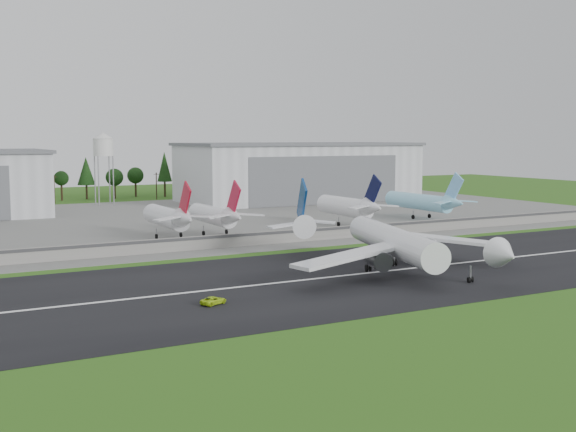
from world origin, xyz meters
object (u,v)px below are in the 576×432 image
parked_jet_red_a (170,217)px  parked_jet_navy (351,206)px  ground_vehicle (214,300)px  parked_jet_skyblue (424,202)px  main_airliner (395,248)px  parked_jet_red_b (217,215)px

parked_jet_red_a → parked_jet_navy: size_ratio=1.00×
parked_jet_red_a → ground_vehicle: bearing=-104.3°
parked_jet_navy → parked_jet_skyblue: size_ratio=0.84×
ground_vehicle → parked_jet_navy: 109.94m
main_airliner → parked_jet_skyblue: size_ratio=1.56×
parked_jet_red_b → parked_jet_skyblue: (77.81, 5.03, 0.12)m
parked_jet_red_a → main_airliner: bearing=-69.5°
parked_jet_red_b → parked_jet_navy: parked_jet_navy is taller
main_airliner → ground_vehicle: 46.04m
main_airliner → ground_vehicle: (-44.72, -10.14, -4.13)m
main_airliner → parked_jet_skyblue: (66.46, 71.96, 1.09)m
main_airliner → parked_jet_red_b: (-11.35, 66.92, 0.97)m
main_airliner → parked_jet_red_b: main_airliner is taller
main_airliner → parked_jet_navy: 74.88m
ground_vehicle → main_airliner: bearing=-100.5°
parked_jet_red_a → parked_jet_red_b: 13.67m
parked_jet_red_b → parked_jet_skyblue: parked_jet_skyblue is taller
parked_jet_navy → parked_jet_skyblue: (33.02, 4.97, -0.26)m
parked_jet_skyblue → main_airliner: bearing=-132.7°
ground_vehicle → parked_jet_skyblue: (111.17, 82.09, 5.22)m
parked_jet_red_b → parked_jet_navy: (44.79, 0.07, 0.38)m
ground_vehicle → parked_jet_skyblue: parked_jet_skyblue is taller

